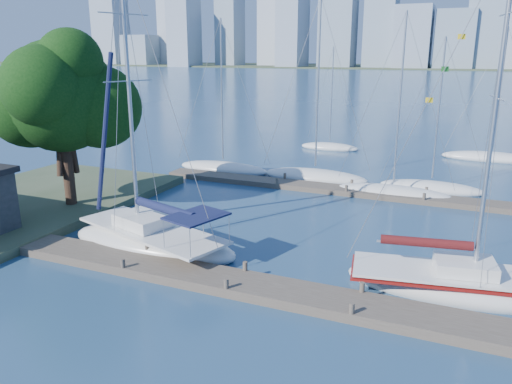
% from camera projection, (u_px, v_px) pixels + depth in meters
% --- Properties ---
extents(ground, '(700.00, 700.00, 0.00)m').
position_uv_depth(ground, '(236.00, 288.00, 20.63)').
color(ground, navy).
rests_on(ground, ground).
extents(near_dock, '(26.00, 2.00, 0.40)m').
position_uv_depth(near_dock, '(236.00, 283.00, 20.57)').
color(near_dock, '#473E34').
rests_on(near_dock, ground).
extents(far_dock, '(30.00, 1.80, 0.36)m').
position_uv_depth(far_dock, '(363.00, 192.00, 33.97)').
color(far_dock, '#473E34').
rests_on(far_dock, ground).
extents(shore, '(12.00, 22.00, 0.50)m').
position_uv_depth(shore, '(0.00, 212.00, 29.67)').
color(shore, '#38472D').
rests_on(shore, ground).
extents(far_shore, '(800.00, 100.00, 1.50)m').
position_uv_depth(far_shore, '(462.00, 68.00, 303.68)').
color(far_shore, '#38472D').
rests_on(far_shore, ground).
extents(tree, '(8.43, 7.67, 10.70)m').
position_uv_depth(tree, '(61.00, 94.00, 28.55)').
color(tree, black).
rests_on(tree, ground).
extents(sailboat_navy, '(9.56, 5.51, 14.52)m').
position_uv_depth(sailboat_navy, '(151.00, 229.00, 24.37)').
color(sailboat_navy, silver).
rests_on(sailboat_navy, ground).
extents(sailboat_maroon, '(8.42, 4.00, 14.00)m').
position_uv_depth(sailboat_maroon, '(450.00, 267.00, 19.92)').
color(sailboat_maroon, silver).
rests_on(sailboat_maroon, ground).
extents(bg_boat_0, '(8.08, 3.24, 12.25)m').
position_uv_depth(bg_boat_0, '(223.00, 168.00, 40.84)').
color(bg_boat_0, silver).
rests_on(bg_boat_0, ground).
extents(bg_boat_1, '(8.34, 3.25, 13.52)m').
position_uv_depth(bg_boat_1, '(315.00, 176.00, 37.96)').
color(bg_boat_1, silver).
rests_on(bg_boat_1, ground).
extents(bg_boat_2, '(8.00, 3.04, 12.22)m').
position_uv_depth(bg_boat_2, '(393.00, 192.00, 33.70)').
color(bg_boat_2, silver).
rests_on(bg_boat_2, ground).
extents(bg_boat_3, '(7.36, 3.67, 10.71)m').
position_uv_depth(bg_boat_3, '(431.00, 188.00, 34.96)').
color(bg_boat_3, silver).
rests_on(bg_boat_3, ground).
extents(bg_boat_6, '(6.12, 4.14, 10.21)m').
position_uv_depth(bg_boat_6, '(330.00, 147.00, 49.97)').
color(bg_boat_6, silver).
rests_on(bg_boat_6, ground).
extents(bg_boat_7, '(8.79, 5.02, 11.82)m').
position_uv_depth(bg_boat_7, '(491.00, 158.00, 44.78)').
color(bg_boat_7, silver).
rests_on(bg_boat_7, ground).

